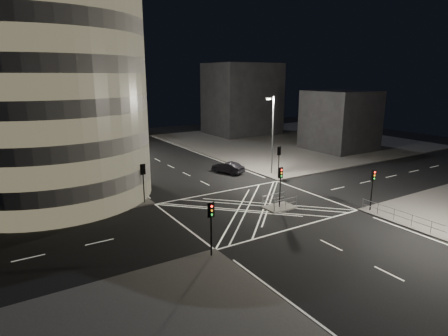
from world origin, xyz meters
TOP-DOWN VIEW (x-y plane):
  - ground at (0.00, 0.00)m, footprint 120.00×120.00m
  - sidewalk_far_right at (29.00, 27.00)m, footprint 42.00×42.00m
  - central_island at (2.00, -1.50)m, footprint 3.00×2.00m
  - building_right_far at (26.00, 40.00)m, footprint 14.00×12.00m
  - building_right_near at (30.00, 16.00)m, footprint 10.00×10.00m
  - building_far_end at (-4.00, 58.00)m, footprint 18.00×8.00m
  - tree_a at (-10.50, 9.00)m, footprint 4.17×4.17m
  - tree_b at (-10.50, 15.00)m, footprint 4.11×4.11m
  - tree_c at (-10.50, 21.00)m, footprint 4.81×4.81m
  - tree_d at (-10.50, 27.00)m, footprint 5.22×5.22m
  - tree_e at (-10.50, 33.00)m, footprint 3.56×3.56m
  - traffic_signal_fl at (-8.80, 6.80)m, footprint 0.55×0.22m
  - traffic_signal_nl at (-8.80, -6.80)m, footprint 0.55×0.22m
  - traffic_signal_fr at (8.80, 6.80)m, footprint 0.55×0.22m
  - traffic_signal_nr at (8.80, -6.80)m, footprint 0.55×0.22m
  - traffic_signal_island at (2.00, -1.50)m, footprint 0.55×0.22m
  - street_lamp_left_near at (-9.44, 12.00)m, footprint 1.25×0.25m
  - street_lamp_left_far at (-9.44, 30.00)m, footprint 1.25×0.25m
  - street_lamp_right_far at (9.44, 9.00)m, footprint 1.25×0.25m
  - railing_near_right at (8.30, -12.15)m, footprint 0.06×11.70m
  - railing_island_south at (2.00, -2.40)m, footprint 2.80×0.06m
  - railing_island_north at (2.00, -0.60)m, footprint 2.80×0.06m
  - sedan at (4.98, 12.63)m, footprint 3.03×4.78m

SIDE VIEW (x-z plane):
  - ground at x=0.00m, z-range 0.00..0.00m
  - sidewalk_far_right at x=29.00m, z-range 0.00..0.15m
  - central_island at x=2.00m, z-range 0.00..0.15m
  - railing_near_right at x=8.30m, z-range 0.15..1.25m
  - railing_island_south at x=2.00m, z-range 0.15..1.25m
  - railing_island_north at x=2.00m, z-range 0.15..1.25m
  - sedan at x=4.98m, z-range 0.00..1.49m
  - traffic_signal_fl at x=-8.80m, z-range 0.91..4.91m
  - traffic_signal_nl at x=-8.80m, z-range 0.91..4.91m
  - traffic_signal_fr at x=8.80m, z-range 0.91..4.91m
  - traffic_signal_nr at x=8.80m, z-range 0.91..4.91m
  - traffic_signal_island at x=2.00m, z-range 0.91..4.91m
  - tree_e at x=-10.50m, z-range 1.14..7.23m
  - tree_a at x=-10.50m, z-range 1.15..7.98m
  - tree_b at x=-10.50m, z-range 1.37..8.57m
  - building_right_near at x=30.00m, z-range 0.15..10.15m
  - tree_c at x=-10.50m, z-range 1.36..9.33m
  - tree_d at x=-10.50m, z-range 1.28..9.56m
  - street_lamp_left_near at x=-9.44m, z-range 0.54..10.54m
  - street_lamp_left_far at x=-9.44m, z-range 0.54..10.54m
  - street_lamp_right_far at x=9.44m, z-range 0.54..10.54m
  - building_right_far at x=26.00m, z-range 0.15..15.15m
  - building_far_end at x=-4.00m, z-range 0.00..18.00m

